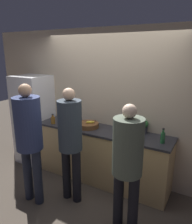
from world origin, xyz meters
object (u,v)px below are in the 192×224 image
(fruit_bowl, at_px, (88,125))
(potted_plant, at_px, (144,126))
(person_left, at_px, (29,133))
(utensil_crock, at_px, (122,128))
(bottle_amber, at_px, (53,120))
(refrigerator, at_px, (34,120))
(person_right, at_px, (127,158))
(bottle_green, at_px, (163,137))
(cup_blue, at_px, (60,122))
(person_center, at_px, (70,136))

(fruit_bowl, relative_size, potted_plant, 1.72)
(person_left, height_order, potted_plant, person_left)
(utensil_crock, relative_size, bottle_amber, 1.54)
(person_left, bearing_deg, refrigerator, 132.85)
(person_right, relative_size, bottle_green, 7.43)
(bottle_amber, distance_m, cup_blue, 0.13)
(cup_blue, distance_m, potted_plant, 1.49)
(utensil_crock, bearing_deg, fruit_bowl, -173.66)
(person_right, distance_m, bottle_green, 0.80)
(person_right, xyz_separation_m, cup_blue, (-1.57, 0.68, -0.01))
(person_right, distance_m, cup_blue, 1.72)
(refrigerator, relative_size, person_right, 1.06)
(utensil_crock, bearing_deg, cup_blue, -170.75)
(person_left, bearing_deg, bottle_green, 30.05)
(refrigerator, distance_m, fruit_bowl, 1.29)
(person_left, relative_size, potted_plant, 8.36)
(fruit_bowl, xyz_separation_m, bottle_amber, (-0.65, -0.16, 0.03))
(person_left, distance_m, bottle_green, 1.90)
(person_left, xyz_separation_m, bottle_green, (1.65, 0.95, -0.06))
(fruit_bowl, bearing_deg, refrigerator, 179.91)
(person_right, relative_size, cup_blue, 20.86)
(fruit_bowl, height_order, utensil_crock, utensil_crock)
(person_center, xyz_separation_m, bottle_green, (1.16, 0.63, 0.00))
(person_left, xyz_separation_m, cup_blue, (-0.15, 0.87, -0.11))
(person_left, bearing_deg, person_center, 33.76)
(potted_plant, bearing_deg, utensil_crock, -154.00)
(person_center, bearing_deg, refrigerator, 154.58)
(fruit_bowl, xyz_separation_m, cup_blue, (-0.52, -0.12, -0.00))
(person_center, height_order, cup_blue, person_center)
(person_left, relative_size, bottle_green, 8.07)
(refrigerator, height_order, bottle_green, refrigerator)
(bottle_amber, bearing_deg, person_center, -33.71)
(refrigerator, relative_size, cup_blue, 22.20)
(refrigerator, height_order, potted_plant, refrigerator)
(refrigerator, distance_m, bottle_amber, 0.67)
(person_right, height_order, bottle_green, person_right)
(cup_blue, bearing_deg, person_left, -79.95)
(person_left, bearing_deg, bottle_amber, 108.47)
(person_left, relative_size, utensil_crock, 6.50)
(person_center, distance_m, bottle_green, 1.32)
(bottle_amber, relative_size, bottle_green, 0.80)
(fruit_bowl, bearing_deg, person_center, -80.30)
(person_center, bearing_deg, person_left, -146.24)
(person_center, bearing_deg, person_right, -8.17)
(utensil_crock, distance_m, bottle_green, 0.68)
(refrigerator, bearing_deg, utensil_crock, 1.97)
(bottle_amber, bearing_deg, utensil_crock, 10.12)
(utensil_crock, distance_m, cup_blue, 1.14)
(person_right, bearing_deg, person_left, -172.45)
(person_right, relative_size, fruit_bowl, 4.48)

